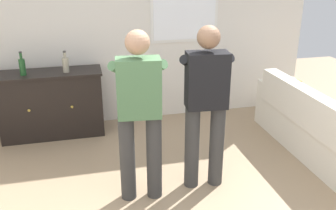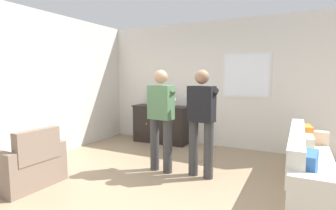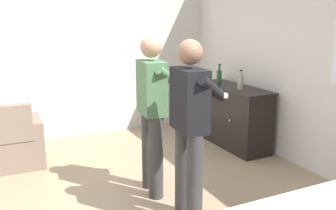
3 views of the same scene
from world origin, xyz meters
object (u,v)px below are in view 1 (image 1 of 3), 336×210
sideboard_cabinet (52,104)px  couch (324,136)px  bottle_wine_green (22,66)px  person_standing_right (206,101)px  bottle_liquor_amber (66,64)px  person_standing_left (139,110)px

sideboard_cabinet → couch: bearing=-25.9°
bottle_wine_green → person_standing_right: size_ratio=0.18×
bottle_liquor_amber → person_standing_right: (1.35, -1.55, -0.05)m
couch → bottle_liquor_amber: (-2.84, 1.44, 0.65)m
bottle_wine_green → bottle_liquor_amber: bearing=0.6°
couch → bottle_liquor_amber: bottle_liquor_amber is taller
sideboard_cabinet → bottle_liquor_amber: 0.59m
sideboard_cabinet → bottle_liquor_amber: (0.23, -0.05, 0.54)m
bottle_wine_green → person_standing_left: size_ratio=0.18×
sideboard_cabinet → bottle_wine_green: 0.63m
sideboard_cabinet → person_standing_left: size_ratio=0.80×
person_standing_left → person_standing_right: same height
couch → person_standing_right: 1.62m
couch → sideboard_cabinet: sideboard_cabinet is taller
sideboard_cabinet → person_standing_left: person_standing_left is taller
sideboard_cabinet → person_standing_left: (0.91, -1.67, 0.49)m
bottle_wine_green → person_standing_right: person_standing_right is taller
couch → bottle_wine_green: bottle_wine_green is taller
sideboard_cabinet → bottle_liquor_amber: bearing=-13.2°
bottle_wine_green → couch: bearing=-23.1°
bottle_liquor_amber → person_standing_right: person_standing_right is taller
person_standing_left → person_standing_right: (0.67, 0.07, 0.00)m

